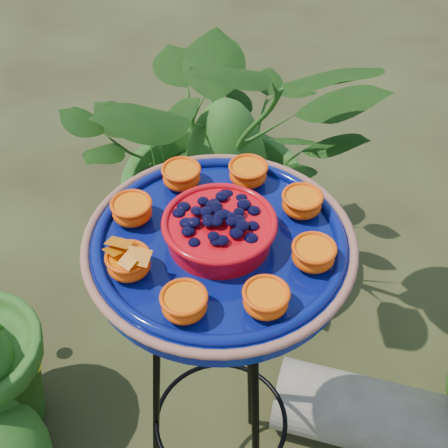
{
  "coord_description": "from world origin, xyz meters",
  "views": [
    {
      "loc": [
        0.47,
        -0.59,
        1.75
      ],
      "look_at": [
        -0.06,
        -0.01,
        0.98
      ],
      "focal_mm": 50.0,
      "sensor_mm": 36.0,
      "label": 1
    }
  ],
  "objects": [
    {
      "name": "driftwood_log",
      "position": [
        0.21,
        0.37,
        0.11
      ],
      "size": [
        0.66,
        0.48,
        0.21
      ],
      "primitive_type": "cylinder",
      "rotation": [
        0.0,
        1.57,
        0.47
      ],
      "color": "tan",
      "rests_on": "ground"
    },
    {
      "name": "feeder_dish",
      "position": [
        -0.05,
        -0.03,
        0.96
      ],
      "size": [
        0.56,
        0.56,
        0.11
      ],
      "rotation": [
        0.0,
        0.0,
        0.24
      ],
      "color": "#08125E",
      "rests_on": "tripod_stand"
    },
    {
      "name": "tripod_stand",
      "position": [
        -0.05,
        -0.03,
        0.56
      ],
      "size": [
        0.4,
        0.4,
        0.92
      ],
      "rotation": [
        0.0,
        0.0,
        0.24
      ],
      "color": "black",
      "rests_on": "ground"
    },
    {
      "name": "shrub_back_left",
      "position": [
        -0.61,
        0.58,
        0.51
      ],
      "size": [
        1.22,
        1.21,
        1.02
      ],
      "primitive_type": "imported",
      "rotation": [
        0.0,
        0.0,
        0.74
      ],
      "color": "#205416",
      "rests_on": "ground"
    }
  ]
}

